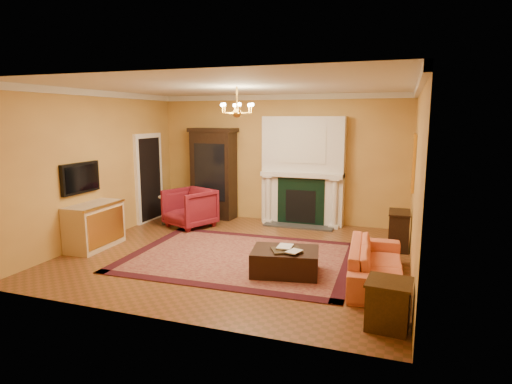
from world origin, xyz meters
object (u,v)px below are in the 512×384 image
at_px(end_table, 388,305).
at_px(console_table, 399,231).
at_px(wingback_armchair, 190,206).
at_px(china_cabinet, 214,175).
at_px(commode, 94,226).
at_px(coral_sofa, 377,257).
at_px(leather_ottoman, 285,261).
at_px(pedestal_table, 167,208).

xyz_separation_m(end_table, console_table, (0.06, 3.29, 0.07)).
xyz_separation_m(wingback_armchair, console_table, (4.53, -0.20, -0.13)).
height_order(china_cabinet, commode, china_cabinet).
bearing_deg(coral_sofa, wingback_armchair, 60.52).
bearing_deg(china_cabinet, leather_ottoman, -45.92).
relative_size(console_table, leather_ottoman, 0.67).
bearing_deg(console_table, leather_ottoman, -131.04).
distance_m(pedestal_table, end_table, 6.22).
bearing_deg(china_cabinet, wingback_armchair, -93.10).
bearing_deg(commode, wingback_armchair, 62.72).
distance_m(pedestal_table, commode, 2.10).
height_order(pedestal_table, end_table, pedestal_table).
distance_m(wingback_armchair, coral_sofa, 4.70).
height_order(pedestal_table, console_table, console_table).
bearing_deg(leather_ottoman, pedestal_table, 137.29).
distance_m(wingback_armchair, commode, 2.24).
bearing_deg(wingback_armchair, pedestal_table, -160.86).
height_order(commode, coral_sofa, commode).
bearing_deg(commode, leather_ottoman, -3.85).
bearing_deg(end_table, leather_ottoman, 141.21).
height_order(coral_sofa, leather_ottoman, coral_sofa).
height_order(china_cabinet, coral_sofa, china_cabinet).
bearing_deg(end_table, wingback_armchair, 142.06).
bearing_deg(end_table, commode, 164.88).
bearing_deg(commode, pedestal_table, 79.40).
bearing_deg(coral_sofa, console_table, -12.85).
height_order(china_cabinet, wingback_armchair, china_cabinet).
height_order(china_cabinet, pedestal_table, china_cabinet).
bearing_deg(pedestal_table, coral_sofa, -23.21).
bearing_deg(commode, china_cabinet, 68.73).
relative_size(commode, console_table, 1.65).
bearing_deg(coral_sofa, leather_ottoman, 92.22).
relative_size(end_table, console_table, 0.79).
relative_size(wingback_armchair, leather_ottoman, 0.93).
height_order(china_cabinet, end_table, china_cabinet).
bearing_deg(china_cabinet, coral_sofa, -32.86).
xyz_separation_m(console_table, leather_ottoman, (-1.68, -1.98, -0.14)).
relative_size(pedestal_table, leather_ottoman, 0.64).
relative_size(wingback_armchair, coral_sofa, 0.48).
height_order(commode, console_table, commode).
relative_size(china_cabinet, wingback_armchair, 2.20).
xyz_separation_m(pedestal_table, coral_sofa, (4.88, -2.09, 0.01)).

